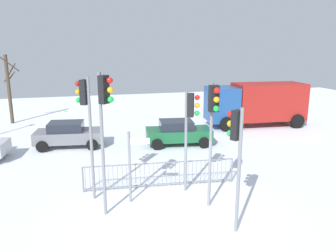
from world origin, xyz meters
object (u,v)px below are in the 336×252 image
car_green_far (178,132)px  bare_tree_left (9,88)px  traffic_light_foreground_right (86,111)px  direction_sign_post (131,163)px  delivery_truck (256,102)px  car_grey_near (68,134)px  traffic_light_mid_left (190,119)px  traffic_light_rear_left (236,142)px  traffic_light_rear_right (104,113)px  traffic_light_mid_right (213,118)px

car_green_far → bare_tree_left: bare_tree_left is taller
traffic_light_foreground_right → direction_sign_post: traffic_light_foreground_right is taller
delivery_truck → bare_tree_left: 18.26m
delivery_truck → car_grey_near: bearing=12.9°
traffic_light_mid_left → car_green_far: (1.41, 6.32, -2.21)m
traffic_light_rear_left → bare_tree_left: (-9.53, 18.12, -0.21)m
traffic_light_rear_left → traffic_light_foreground_right: size_ratio=0.85×
car_green_far → delivery_truck: bearing=32.5°
traffic_light_rear_left → traffic_light_rear_right: (-3.73, 1.94, 0.68)m
car_grey_near → car_green_far: bearing=-4.0°
traffic_light_mid_left → bare_tree_left: bare_tree_left is taller
traffic_light_foreground_right → bare_tree_left: (-5.25, 14.65, -0.70)m
delivery_truck → car_green_far: bearing=29.3°
traffic_light_foreground_right → traffic_light_mid_left: size_ratio=1.14×
car_green_far → delivery_truck: (6.86, 3.18, 0.97)m
traffic_light_foreground_right → traffic_light_mid_right: size_ratio=1.02×
traffic_light_rear_left → car_green_far: size_ratio=0.99×
traffic_light_mid_left → traffic_light_rear_right: 3.57m
traffic_light_foreground_right → bare_tree_left: bare_tree_left is taller
car_green_far → bare_tree_left: size_ratio=0.78×
direction_sign_post → car_grey_near: (-2.46, 7.93, -0.77)m
traffic_light_mid_left → traffic_light_rear_left: bearing=35.4°
delivery_truck → traffic_light_mid_left: bearing=53.4°
traffic_light_foreground_right → direction_sign_post: bearing=-85.0°
traffic_light_mid_right → car_grey_near: (-5.11, 9.10, -2.56)m
traffic_light_rear_left → traffic_light_foreground_right: traffic_light_foreground_right is taller
traffic_light_rear_left → traffic_light_foreground_right: bearing=116.0°
car_green_far → bare_tree_left: (-10.53, 8.68, 1.93)m
traffic_light_rear_left → bare_tree_left: bare_tree_left is taller
direction_sign_post → bare_tree_left: (-6.75, 15.39, 1.16)m
traffic_light_mid_right → traffic_light_foreground_right: bearing=-23.1°
traffic_light_rear_left → traffic_light_mid_right: (-0.13, 1.56, 0.42)m
traffic_light_rear_left → traffic_light_mid_left: traffic_light_mid_left is taller
traffic_light_foreground_right → car_grey_near: 7.72m
car_grey_near → delivery_truck: 13.28m
traffic_light_rear_right → car_green_far: bearing=-169.2°
traffic_light_rear_right → bare_tree_left: size_ratio=0.96×
traffic_light_rear_left → bare_tree_left: size_ratio=0.77×
car_green_far → delivery_truck: 7.63m
traffic_light_rear_left → car_green_far: traffic_light_rear_left is taller
traffic_light_rear_left → traffic_light_mid_left: 3.15m
traffic_light_rear_left → delivery_truck: bearing=33.2°
traffic_light_mid_right → direction_sign_post: traffic_light_mid_right is taller
traffic_light_mid_right → traffic_light_rear_right: traffic_light_rear_right is taller
traffic_light_foreground_right → traffic_light_rear_right: bearing=-129.1°
traffic_light_rear_right → car_green_far: traffic_light_rear_right is taller
traffic_light_mid_right → delivery_truck: bearing=-124.3°
traffic_light_rear_left → car_green_far: (0.99, 9.44, -2.14)m
traffic_light_rear_right → traffic_light_rear_left: bearing=105.6°
bare_tree_left → car_green_far: bearing=-39.5°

